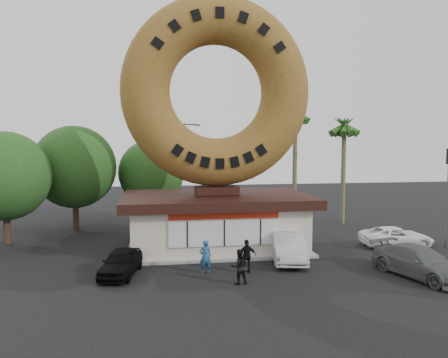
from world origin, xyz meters
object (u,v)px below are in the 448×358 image
at_px(person_center, 239,267).
at_px(person_right, 247,256).
at_px(donut_shop, 217,219).
at_px(car_white, 396,237).
at_px(car_grey, 420,262).
at_px(giant_donut, 216,92).
at_px(street_lamp, 178,166).
at_px(person_left, 205,257).
at_px(car_silver, 288,246).
at_px(car_black, 121,262).

xyz_separation_m(person_center, person_right, (0.71, 1.65, 0.02)).
relative_size(donut_shop, car_white, 2.55).
relative_size(donut_shop, car_grey, 2.26).
height_order(giant_donut, street_lamp, giant_donut).
relative_size(donut_shop, giant_donut, 0.99).
bearing_deg(giant_donut, person_left, -103.94).
height_order(person_left, person_center, person_left).
height_order(giant_donut, car_silver, giant_donut).
xyz_separation_m(person_left, person_right, (2.05, -0.20, 0.00)).
bearing_deg(car_silver, giant_donut, 145.43).
xyz_separation_m(person_left, person_center, (1.34, -1.85, -0.02)).
relative_size(person_left, person_center, 1.03).
bearing_deg(person_center, person_right, -122.08).
height_order(giant_donut, person_center, giant_donut).
relative_size(giant_donut, car_grey, 2.27).
relative_size(car_black, car_silver, 0.80).
relative_size(car_grey, car_white, 1.13).
height_order(giant_donut, person_right, giant_donut).
bearing_deg(person_left, car_silver, -165.69).
bearing_deg(car_silver, donut_shop, 145.57).
bearing_deg(car_black, car_silver, 19.84).
height_order(person_center, car_white, person_center).
xyz_separation_m(person_left, car_grey, (10.10, -2.16, -0.11)).
height_order(street_lamp, car_black, street_lamp).
height_order(giant_donut, car_black, giant_donut).
xyz_separation_m(person_left, car_white, (12.29, 3.68, -0.22)).
relative_size(giant_donut, car_white, 2.56).
height_order(giant_donut, car_white, giant_donut).
bearing_deg(car_grey, car_white, 52.31).
bearing_deg(person_right, car_grey, 164.91).
bearing_deg(person_right, giant_donut, -82.90).
xyz_separation_m(person_center, car_black, (-5.43, 2.17, -0.16)).
relative_size(car_black, car_white, 0.86).
distance_m(person_center, car_grey, 8.77).
bearing_deg(car_grey, person_center, 160.81).
relative_size(giant_donut, car_silver, 2.38).
xyz_separation_m(car_grey, car_white, (2.19, 5.84, -0.11)).
bearing_deg(giant_donut, person_right, -81.48).
bearing_deg(car_black, person_left, 6.72).
bearing_deg(person_right, person_left, -7.02).
xyz_separation_m(street_lamp, car_white, (12.89, -11.40, -3.87)).
height_order(car_black, car_white, car_black).
height_order(donut_shop, car_black, donut_shop).
bearing_deg(donut_shop, car_black, -138.45).
bearing_deg(donut_shop, car_silver, -44.61).
bearing_deg(person_left, car_white, -168.42).
distance_m(street_lamp, car_grey, 20.63).
height_order(street_lamp, person_left, street_lamp).
bearing_deg(car_black, person_center, -10.55).
relative_size(person_center, car_grey, 0.32).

